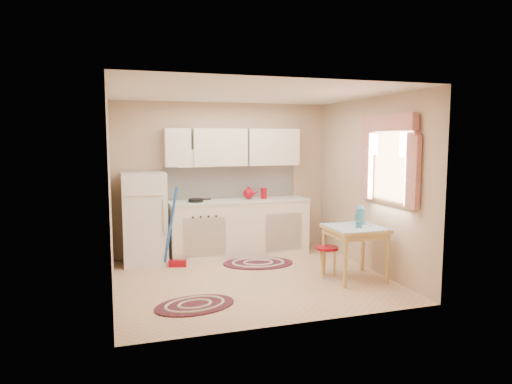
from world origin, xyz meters
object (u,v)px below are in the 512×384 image
base_cabinets (239,229)px  stool (327,262)px  fridge (144,218)px  table (355,253)px

base_cabinets → stool: (0.85, -1.50, -0.23)m
fridge → stool: (2.36, -1.45, -0.49)m
table → fridge: bearing=147.9°
stool → table: bearing=-35.5°
fridge → base_cabinets: bearing=1.9°
fridge → base_cabinets: fridge is taller
fridge → base_cabinets: 1.53m
table → stool: (-0.31, 0.22, -0.15)m
fridge → table: fridge is taller
fridge → stool: bearing=-31.6°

